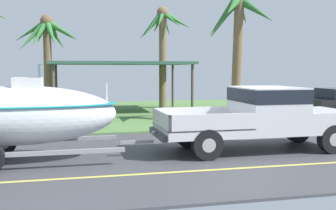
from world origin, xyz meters
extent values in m
cube|color=#424247|center=(0.00, 0.00, -0.03)|extent=(36.00, 8.00, 0.06)
cube|color=#567F42|center=(0.00, 11.00, 0.00)|extent=(36.00, 14.00, 0.11)
cube|color=#DBCC4C|center=(0.00, -1.80, 0.00)|extent=(34.20, 0.12, 0.01)
cube|color=silver|center=(0.81, 0.11, 0.63)|extent=(5.53, 2.00, 0.22)
cube|color=silver|center=(2.80, 0.11, 0.93)|extent=(1.55, 2.00, 0.38)
cube|color=silver|center=(1.20, 0.11, 1.28)|extent=(1.66, 2.00, 1.07)
cube|color=black|center=(1.20, 0.11, 1.58)|extent=(1.68, 2.02, 0.38)
cube|color=gray|center=(-0.79, 0.11, 0.76)|extent=(2.32, 2.00, 0.04)
cube|color=silver|center=(-0.79, 1.07, 0.96)|extent=(2.32, 0.08, 0.45)
cube|color=silver|center=(-0.79, -0.85, 0.96)|extent=(2.32, 0.08, 0.45)
cube|color=silver|center=(-1.91, 0.11, 0.96)|extent=(0.08, 2.00, 0.45)
cube|color=#333338|center=(-2.01, 0.11, 0.57)|extent=(0.12, 1.80, 0.16)
sphere|color=#B2B2B7|center=(-2.13, 0.11, 0.62)|extent=(0.10, 0.10, 0.10)
cylinder|color=black|center=(2.73, 1.00, 0.40)|extent=(0.80, 0.28, 0.80)
cylinder|color=#9E9EA3|center=(2.73, 1.00, 0.40)|extent=(0.36, 0.29, 0.36)
cylinder|color=black|center=(2.73, -0.78, 0.40)|extent=(0.80, 0.28, 0.80)
cylinder|color=#9E9EA3|center=(2.73, -0.78, 0.40)|extent=(0.36, 0.29, 0.36)
cylinder|color=black|center=(-0.91, 1.00, 0.40)|extent=(0.80, 0.28, 0.80)
cylinder|color=#9E9EA3|center=(-0.91, 1.00, 0.40)|extent=(0.36, 0.29, 0.36)
cylinder|color=black|center=(-0.91, -0.78, 0.40)|extent=(0.80, 0.28, 0.80)
cylinder|color=#9E9EA3|center=(-0.91, -0.78, 0.40)|extent=(0.36, 0.29, 0.36)
cube|color=gray|center=(-2.58, 0.11, 0.38)|extent=(0.90, 0.10, 0.08)
cube|color=gray|center=(-5.56, 1.05, 0.38)|extent=(5.05, 0.12, 0.10)
cube|color=gray|center=(-5.56, -0.83, 0.38)|extent=(5.05, 0.12, 0.10)
cylinder|color=black|center=(-6.06, 1.11, 0.32)|extent=(0.64, 0.22, 0.64)
cylinder|color=#9E9EA3|center=(-6.06, 1.11, 0.32)|extent=(0.29, 0.23, 0.29)
ellipsoid|color=silver|center=(-5.56, 0.11, 1.17)|extent=(4.86, 1.76, 1.48)
ellipsoid|color=teal|center=(-5.56, 0.11, 1.43)|extent=(4.96, 1.80, 0.12)
cube|color=silver|center=(-5.31, 0.11, 1.79)|extent=(0.70, 0.60, 0.65)
cube|color=slate|center=(-5.01, 0.11, 2.27)|extent=(0.06, 0.56, 0.36)
cylinder|color=silver|center=(-3.37, 0.11, 1.72)|extent=(0.04, 0.04, 0.50)
cylinder|color=black|center=(7.66, 7.81, 0.33)|extent=(0.66, 0.22, 0.66)
cylinder|color=#9E9EA3|center=(7.66, 7.81, 0.33)|extent=(0.30, 0.23, 0.30)
cylinder|color=black|center=(7.66, 6.09, 0.33)|extent=(0.66, 0.22, 0.66)
cylinder|color=#9E9EA3|center=(7.66, 6.09, 0.33)|extent=(0.30, 0.23, 0.30)
cylinder|color=#4C4238|center=(1.66, 13.12, 1.28)|extent=(0.14, 0.14, 2.56)
cylinder|color=#4C4238|center=(1.66, 9.07, 1.28)|extent=(0.14, 0.14, 2.56)
cylinder|color=#4C4238|center=(-5.06, 13.12, 1.28)|extent=(0.14, 0.14, 2.56)
cylinder|color=#4C4238|center=(-5.06, 9.07, 1.28)|extent=(0.14, 0.14, 2.56)
cube|color=#2D5647|center=(-1.70, 11.09, 2.63)|extent=(7.22, 4.55, 0.14)
cylinder|color=brown|center=(-5.37, 10.99, 2.35)|extent=(0.40, 0.45, 4.71)
cone|color=#387A38|center=(-4.64, 10.93, 4.23)|extent=(1.71, 0.56, 1.29)
cone|color=#387A38|center=(-4.96, 11.25, 4.03)|extent=(1.33, 1.04, 1.59)
cone|color=#387A38|center=(-5.07, 11.80, 4.18)|extent=(1.02, 1.92, 1.37)
cone|color=#387A38|center=(-5.64, 11.45, 4.19)|extent=(0.92, 1.25, 1.26)
cone|color=#387A38|center=(-6.21, 11.50, 4.22)|extent=(1.94, 1.33, 1.23)
cone|color=#387A38|center=(-6.03, 10.78, 3.96)|extent=(1.69, 0.86, 1.75)
cone|color=#387A38|center=(-5.72, 10.55, 4.03)|extent=(1.17, 1.34, 1.58)
cone|color=#387A38|center=(-5.16, 10.40, 4.07)|extent=(0.87, 1.56, 1.52)
cone|color=#387A38|center=(-4.63, 10.54, 4.23)|extent=(1.79, 1.26, 1.24)
sphere|color=brown|center=(-5.37, 10.99, 4.70)|extent=(0.64, 0.64, 0.64)
cylinder|color=brown|center=(2.59, 5.66, 2.63)|extent=(0.40, 0.74, 5.27)
cone|color=#2D6B2D|center=(3.41, 5.72, 4.83)|extent=(1.86, 0.56, 1.24)
cone|color=#2D6B2D|center=(3.05, 6.23, 4.81)|extent=(1.29, 1.51, 1.19)
cone|color=#2D6B2D|center=(2.17, 6.21, 4.45)|extent=(1.25, 1.49, 1.82)
cone|color=#2D6B2D|center=(1.96, 5.65, 4.46)|extent=(1.61, 0.46, 1.86)
cone|color=#2D6B2D|center=(2.10, 4.98, 4.84)|extent=(1.45, 1.76, 1.22)
cone|color=#2D6B2D|center=(3.08, 5.04, 4.73)|extent=(1.46, 1.68, 1.40)
cylinder|color=brown|center=(0.94, 12.64, 2.77)|extent=(0.42, 0.43, 5.54)
cone|color=#387A38|center=(1.77, 12.61, 5.11)|extent=(1.87, 0.51, 1.24)
cone|color=#387A38|center=(1.25, 13.07, 4.92)|extent=(1.01, 1.23, 1.44)
cone|color=#387A38|center=(0.78, 13.13, 5.00)|extent=(0.74, 1.33, 1.32)
cone|color=#387A38|center=(0.32, 12.97, 4.80)|extent=(1.68, 1.15, 1.76)
cone|color=#387A38|center=(0.36, 12.45, 4.85)|extent=(1.55, 0.84, 1.62)
cone|color=#387A38|center=(0.68, 12.03, 5.09)|extent=(0.84, 1.50, 1.14)
cone|color=#387A38|center=(1.35, 12.21, 5.11)|extent=(1.16, 1.19, 1.09)
sphere|color=brown|center=(0.94, 12.64, 5.54)|extent=(0.68, 0.68, 0.68)
camera|label=1|loc=(-4.28, -10.61, 2.33)|focal=43.87mm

